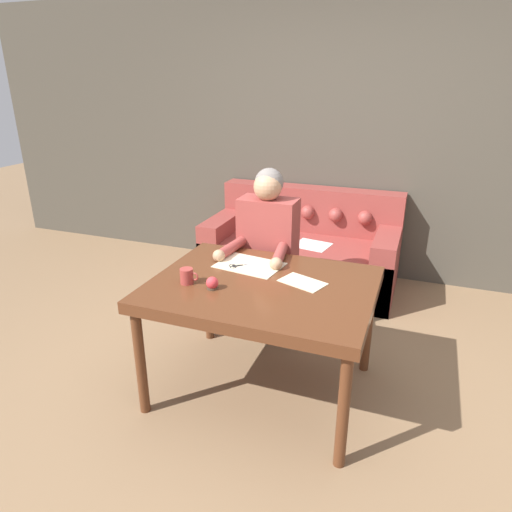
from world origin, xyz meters
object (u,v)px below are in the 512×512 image
Objects in this scene: person at (267,256)px; mug at (187,276)px; dining_table at (262,294)px; couch at (302,251)px; scissors at (239,266)px; pin_cushion at (212,283)px.

mug is (-0.21, -0.79, 0.14)m from person.
dining_table is 1.72m from couch.
scissors is 1.66× the size of mug.
pin_cushion is (-0.05, -0.80, 0.13)m from person.
pin_cushion is (-0.24, -0.17, 0.10)m from dining_table.
person reaches higher than mug.
dining_table is at bearing -40.04° from scissors.
mug is (-0.21, -1.83, 0.47)m from couch.
dining_table is 11.26× the size of mug.
scissors is (-0.02, -1.49, 0.43)m from couch.
pin_cushion is (-0.01, -0.36, 0.03)m from scissors.
dining_table is 0.73× the size of couch.
couch reaches higher than scissors.
dining_table is 0.45m from mug.
mug is at bearing -105.14° from person.
person reaches higher than couch.
mug is (-0.18, -0.34, 0.04)m from scissors.
couch is 1.90m from mug.
person is 6.76× the size of scissors.
scissors is at bearing 139.96° from dining_table.
mug is at bearing 174.72° from pin_cushion.
pin_cushion is at bearing -144.52° from dining_table.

